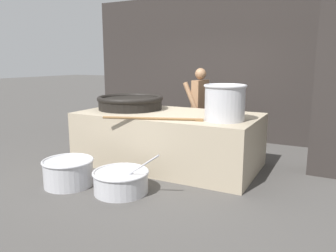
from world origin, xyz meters
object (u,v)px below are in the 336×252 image
object	(u,v)px
giant_wok_near	(130,102)
prep_bowl_vegetables	(121,180)
stock_pot	(225,102)
prep_bowl_meat	(68,171)
cook	(200,105)

from	to	relation	value
giant_wok_near	prep_bowl_vegetables	xyz separation A→B (m)	(0.88, -1.57, -0.88)
stock_pot	prep_bowl_vegetables	xyz separation A→B (m)	(-1.08, -1.21, -1.03)
giant_wok_near	prep_bowl_meat	distance (m)	1.91
stock_pot	cook	world-z (taller)	cook
prep_bowl_meat	stock_pot	bearing A→B (deg)	35.00
giant_wok_near	stock_pot	world-z (taller)	stock_pot
cook	prep_bowl_meat	bearing A→B (deg)	78.50
stock_pot	cook	distance (m)	1.94
giant_wok_near	prep_bowl_vegetables	distance (m)	2.01
giant_wok_near	prep_bowl_meat	size ratio (longest dim) A/B	1.65
cook	prep_bowl_meat	size ratio (longest dim) A/B	2.23
giant_wok_near	cook	world-z (taller)	cook
stock_pot	prep_bowl_meat	distance (m)	2.55
stock_pot	prep_bowl_vegetables	size ratio (longest dim) A/B	0.63
prep_bowl_vegetables	cook	bearing A→B (deg)	89.38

